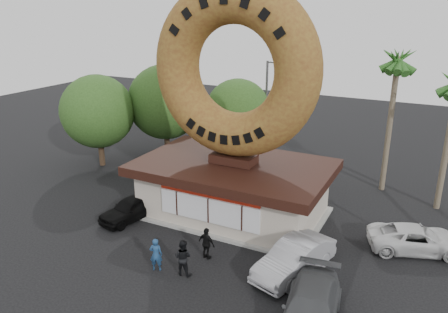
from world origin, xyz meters
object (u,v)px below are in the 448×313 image
at_px(person_center, 183,257).
at_px(car_grey, 311,309).
at_px(car_black, 131,208).
at_px(donut_shop, 233,187).
at_px(street_lamp, 268,106).
at_px(car_silver, 294,258).
at_px(person_right, 207,244).
at_px(person_left, 156,254).
at_px(car_white, 416,239).
at_px(giant_donut, 234,70).

height_order(person_center, car_grey, person_center).
bearing_deg(car_black, car_grey, -5.49).
height_order(donut_shop, person_center, donut_shop).
bearing_deg(street_lamp, car_silver, -63.48).
bearing_deg(person_right, person_center, 90.45).
relative_size(person_left, car_white, 0.35).
height_order(person_center, car_black, person_center).
bearing_deg(car_black, person_center, -17.30).
bearing_deg(car_white, person_left, 104.83).
xyz_separation_m(giant_donut, person_right, (1.00, -5.07, -7.83)).
distance_m(car_black, car_silver, 10.39).
bearing_deg(person_right, car_white, -137.30).
bearing_deg(donut_shop, street_lamp, 100.50).
xyz_separation_m(giant_donut, car_white, (10.23, 0.48, -8.01)).
xyz_separation_m(person_right, car_white, (9.23, 5.55, -0.17)).
bearing_deg(street_lamp, donut_shop, -79.50).
distance_m(donut_shop, person_center, 6.82).
xyz_separation_m(giant_donut, person_left, (-0.66, -7.04, -7.84)).
bearing_deg(street_lamp, car_grey, -63.11).
height_order(street_lamp, person_right, street_lamp).
height_order(car_silver, car_grey, car_silver).
bearing_deg(car_grey, person_left, 169.07).
height_order(giant_donut, car_black, giant_donut).
bearing_deg(car_black, car_silver, 8.08).
height_order(person_right, car_black, person_right).
height_order(giant_donut, street_lamp, giant_donut).
xyz_separation_m(person_center, car_white, (9.56, 7.23, -0.23)).
height_order(donut_shop, car_white, donut_shop).
bearing_deg(person_left, giant_donut, -118.29).
bearing_deg(person_center, person_left, 7.84).
height_order(street_lamp, car_grey, street_lamp).
relative_size(giant_donut, person_center, 5.44).
distance_m(car_silver, car_white, 6.88).
distance_m(giant_donut, car_silver, 10.41).
bearing_deg(car_white, person_right, 101.24).
bearing_deg(street_lamp, car_black, -103.53).
bearing_deg(car_grey, street_lamp, 109.08).
relative_size(giant_donut, person_left, 5.82).
bearing_deg(person_left, donut_shop, -118.31).
bearing_deg(donut_shop, car_white, 2.79).
height_order(car_black, car_grey, car_grey).
bearing_deg(person_right, street_lamp, -67.60).
relative_size(person_right, car_black, 0.42).
distance_m(giant_donut, car_black, 10.05).
bearing_deg(giant_donut, donut_shop, -90.00).
bearing_deg(person_left, person_right, -153.10).
relative_size(donut_shop, car_silver, 2.33).
bearing_deg(car_white, car_silver, 114.17).
bearing_deg(donut_shop, person_right, -78.79).
distance_m(person_center, person_right, 1.71).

